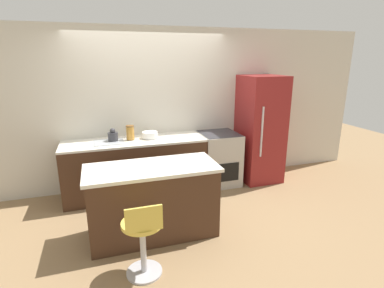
% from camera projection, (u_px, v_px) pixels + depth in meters
% --- Properties ---
extents(ground_plane, '(14.00, 14.00, 0.00)m').
position_uv_depth(ground_plane, '(161.00, 199.00, 4.65)').
color(ground_plane, '#8E704C').
extents(wall_back, '(8.00, 0.06, 2.60)m').
position_uv_depth(wall_back, '(150.00, 109.00, 4.94)').
color(wall_back, beige).
rests_on(wall_back, ground_plane).
extents(back_counter, '(2.18, 0.66, 0.90)m').
position_uv_depth(back_counter, '(136.00, 167.00, 4.75)').
color(back_counter, '#422819').
rests_on(back_counter, ground_plane).
extents(kitchen_island, '(1.56, 0.69, 0.89)m').
position_uv_depth(kitchen_island, '(153.00, 201.00, 3.64)').
color(kitchen_island, '#422819').
rests_on(kitchen_island, ground_plane).
extents(oven_range, '(0.64, 0.67, 0.90)m').
position_uv_depth(oven_range, '(219.00, 158.00, 5.16)').
color(oven_range, '#B7B2A8').
rests_on(oven_range, ground_plane).
extents(refrigerator, '(0.67, 0.74, 1.84)m').
position_uv_depth(refrigerator, '(260.00, 129.00, 5.23)').
color(refrigerator, maroon).
rests_on(refrigerator, ground_plane).
extents(stool_chair, '(0.40, 0.40, 0.83)m').
position_uv_depth(stool_chair, '(143.00, 238.00, 2.93)').
color(stool_chair, '#B7B7BC').
rests_on(stool_chair, ground_plane).
extents(kettle, '(0.15, 0.15, 0.20)m').
position_uv_depth(kettle, '(113.00, 136.00, 4.55)').
color(kettle, '#333338').
rests_on(kettle, back_counter).
extents(mixing_bowl, '(0.24, 0.24, 0.10)m').
position_uv_depth(mixing_bowl, '(150.00, 135.00, 4.73)').
color(mixing_bowl, white).
rests_on(mixing_bowl, back_counter).
extents(canister_jar, '(0.13, 0.13, 0.22)m').
position_uv_depth(canister_jar, '(130.00, 132.00, 4.62)').
color(canister_jar, '#B77F33').
rests_on(canister_jar, back_counter).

